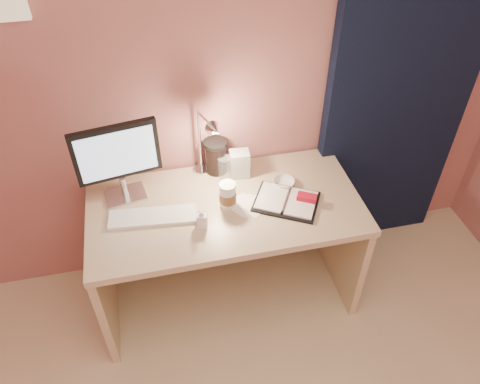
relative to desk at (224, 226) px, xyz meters
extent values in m
plane|color=#AD6964|center=(0.00, 0.30, 0.75)|extent=(3.50, 0.00, 3.50)
cube|color=black|center=(1.05, 0.24, 0.60)|extent=(0.85, 0.08, 2.20)
cube|color=#C2B289|center=(0.00, -0.07, 0.21)|extent=(1.40, 0.70, 0.04)
cube|color=#C2B289|center=(-0.68, -0.07, -0.16)|extent=(0.04, 0.66, 0.69)
cube|color=#C2B289|center=(0.68, -0.07, -0.16)|extent=(0.04, 0.66, 0.69)
cube|color=#C2B289|center=(0.00, 0.26, -0.10)|extent=(1.32, 0.03, 0.55)
cube|color=silver|center=(-0.49, 0.11, 0.23)|extent=(0.22, 0.18, 0.01)
cylinder|color=silver|center=(-0.49, 0.11, 0.29)|extent=(0.03, 0.03, 0.11)
cube|color=black|center=(-0.49, 0.11, 0.52)|extent=(0.41, 0.10, 0.29)
cube|color=#ADC8EC|center=(-0.50, 0.08, 0.52)|extent=(0.36, 0.06, 0.25)
cube|color=white|center=(-0.37, -0.09, 0.23)|extent=(0.44, 0.17, 0.02)
cube|color=black|center=(0.31, -0.13, 0.23)|extent=(0.39, 0.36, 0.01)
cube|color=white|center=(0.24, -0.09, 0.24)|extent=(0.22, 0.25, 0.01)
cube|color=white|center=(0.38, -0.16, 0.24)|extent=(0.22, 0.25, 0.01)
cube|color=red|center=(0.41, -0.15, 0.26)|extent=(0.11, 0.09, 0.03)
cube|color=white|center=(0.14, -0.11, 0.23)|extent=(0.19, 0.19, 0.00)
cube|color=white|center=(0.13, -0.10, 0.23)|extent=(0.16, 0.16, 0.00)
cube|color=white|center=(0.09, -0.10, 0.23)|extent=(0.20, 0.20, 0.00)
cylinder|color=silver|center=(0.01, -0.08, 0.29)|extent=(0.08, 0.08, 0.13)
cylinder|color=brown|center=(0.01, -0.08, 0.28)|extent=(0.09, 0.09, 0.05)
cylinder|color=silver|center=(0.01, -0.08, 0.36)|extent=(0.08, 0.08, 0.01)
cylinder|color=white|center=(0.04, 0.15, 0.29)|extent=(0.07, 0.07, 0.13)
imported|color=white|center=(0.34, 0.01, 0.24)|extent=(0.14, 0.14, 0.04)
imported|color=silver|center=(-0.14, -0.19, 0.28)|extent=(0.06, 0.06, 0.11)
cylinder|color=black|center=(0.01, 0.22, 0.31)|extent=(0.12, 0.12, 0.17)
cube|color=silver|center=(0.12, 0.15, 0.30)|extent=(0.11, 0.09, 0.15)
cylinder|color=silver|center=(-0.07, 0.23, 0.23)|extent=(0.09, 0.09, 0.02)
cylinder|color=silver|center=(-0.07, 0.23, 0.42)|extent=(0.01, 0.01, 0.36)
cone|color=silver|center=(-0.13, 0.07, 0.59)|extent=(0.09, 0.08, 0.07)
camera|label=1|loc=(-0.31, -1.79, 1.87)|focal=35.00mm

